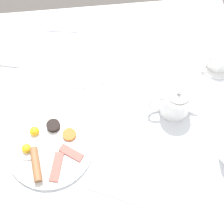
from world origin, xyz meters
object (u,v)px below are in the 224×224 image
Objects in this scene: teacup_with_saucer_left at (219,60)px; fork_by_plate at (136,32)px; spoon_for_tea at (92,84)px; teapot_far at (175,101)px; knife_by_plate at (118,197)px; napkin_folded at (3,54)px; breakfast_plate at (49,147)px; fork_spare at (57,30)px.

teacup_with_saucer_left is 0.34m from fork_by_plate.
teapot_far is at bearing 154.45° from spoon_for_tea.
fork_by_plate is 0.81× the size of knife_by_plate.
teapot_far reaches higher than teacup_with_saucer_left.
teacup_with_saucer_left reaches higher than knife_by_plate.
teacup_with_saucer_left reaches higher than napkin_folded.
napkin_folded is 1.13× the size of fork_by_plate.
fork_by_plate is (0.08, -0.36, -0.05)m from teapot_far.
teacup_with_saucer_left is 0.80× the size of napkin_folded.
breakfast_plate is at bearing 23.16° from teacup_with_saucer_left.
breakfast_plate reaches higher than napkin_folded.
teacup_with_saucer_left reaches higher than fork_spare.
teapot_far is 0.26m from teacup_with_saucer_left.
teacup_with_saucer_left is at bearing 158.21° from fork_spare.
breakfast_plate reaches higher than knife_by_plate.
fork_spare is at bearing -21.79° from teacup_with_saucer_left.
breakfast_plate is 2.02× the size of teacup_with_saucer_left.
teapot_far is 1.10× the size of napkin_folded.
fork_by_plate is 0.90× the size of fork_spare.
napkin_folded reaches higher than spoon_for_tea.
teacup_with_saucer_left is at bearing -156.84° from breakfast_plate.
teapot_far is 0.37m from knife_by_plate.
teapot_far is 1.37× the size of spoon_for_tea.
teapot_far reaches higher than knife_by_plate.
knife_by_plate and spoon_for_tea have the same top height.
fork_spare is (0.59, -0.24, -0.03)m from teacup_with_saucer_left.
teacup_with_saucer_left is at bearing 170.36° from napkin_folded.
teapot_far is at bearing -166.72° from breakfast_plate.
breakfast_plate is at bearing 55.75° from spoon_for_tea.
spoon_for_tea is at bearing 4.62° from teacup_with_saucer_left.
knife_by_plate is at bearing -130.71° from teapot_far.
fork_spare is (0.31, -0.05, 0.00)m from fork_by_plate.
teapot_far is at bearing 153.03° from napkin_folded.
knife_by_plate is at bearing 122.44° from napkin_folded.
knife_by_plate is 0.71m from fork_spare.
teapot_far reaches higher than breakfast_plate.
napkin_folded is 0.70m from knife_by_plate.
napkin_folded is at bearing 151.06° from teapot_far.
breakfast_plate is at bearing 52.40° from fork_by_plate.
napkin_folded is at bearing -67.60° from breakfast_plate.
breakfast_plate is at bearing -41.23° from knife_by_plate.
fork_spare is at bearing -94.59° from breakfast_plate.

